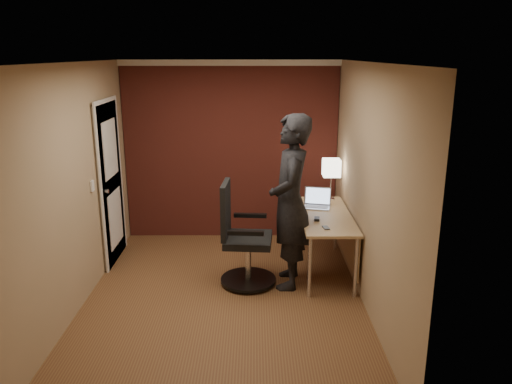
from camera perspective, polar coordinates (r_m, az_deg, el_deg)
room at (r=6.63m, az=-5.43°, el=4.96°), size 4.00×4.00×4.00m
desk at (r=6.07m, az=8.58°, el=-3.66°), size 0.60×1.50×0.73m
desk_lamp at (r=6.53m, az=8.61°, el=2.70°), size 0.22×0.22×0.54m
laptop at (r=6.28m, az=6.99°, el=-1.10°), size 0.38×0.32×0.23m
mouse at (r=5.78m, az=6.97°, el=-3.07°), size 0.07×0.11×0.03m
phone at (r=5.54m, az=8.00°, el=-4.06°), size 0.08×0.12×0.01m
office_chair at (r=5.70m, az=-1.66°, el=-5.63°), size 0.64×0.68×1.18m
person at (r=5.56m, az=3.93°, el=-1.18°), size 0.52×0.75×1.97m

